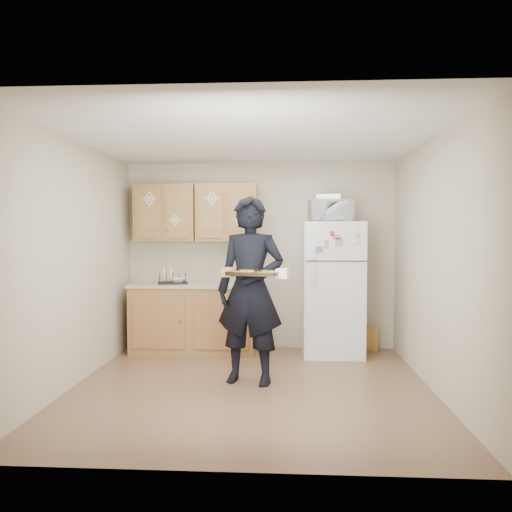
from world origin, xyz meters
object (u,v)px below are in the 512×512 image
Objects in this scene: microwave at (331,211)px; dish_rack at (173,278)px; person at (250,290)px; refrigerator at (333,288)px; baking_tray at (255,274)px.

microwave is 1.36× the size of dish_rack.
refrigerator is at bearing 65.80° from person.
dish_rack is at bearing 167.19° from microwave.
microwave is at bearing -125.63° from refrigerator.
person reaches higher than baking_tray.
person is at bearing -49.17° from dish_rack.
baking_tray is 0.97× the size of microwave.
baking_tray is (0.07, -0.29, 0.19)m from person.
person reaches higher than refrigerator.
baking_tray is 1.97m from dish_rack.
dish_rack is at bearing 179.81° from refrigerator.
person is 0.36m from baking_tray.
refrigerator is 0.88× the size of person.
dish_rack is (-2.04, 0.06, -0.87)m from microwave.
baking_tray is at bearing -64.07° from person.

